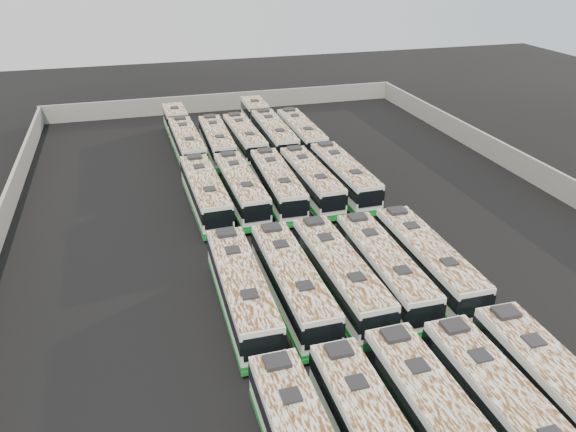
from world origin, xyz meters
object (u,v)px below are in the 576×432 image
at_px(bus_midfront_left, 292,283).
at_px(bus_midfront_far_right, 427,261).
at_px(bus_front_far_right, 563,399).
at_px(bus_midback_left, 241,188).
at_px(bus_back_left, 217,142).
at_px(bus_front_center, 443,429).
at_px(bus_midfront_right, 384,269).
at_px(bus_midfront_center, 339,275).
at_px(bus_midback_far_right, 344,176).
at_px(bus_back_far_right, 301,134).
at_px(bus_midfront_far_left, 241,291).
at_px(bus_back_far_left, 183,135).
at_px(bus_midback_right, 311,181).
at_px(bus_back_center, 244,139).
at_px(bus_midback_far_left, 205,193).
at_px(bus_midback_center, 277,184).
at_px(bus_front_right, 508,416).
at_px(bus_back_right, 267,127).

xyz_separation_m(bus_midfront_left, bus_midfront_far_right, (8.96, 0.07, -0.01)).
height_order(bus_front_far_right, bus_midback_left, bus_front_far_right).
bearing_deg(bus_back_left, bus_front_far_right, -76.32).
height_order(bus_front_center, bus_midfront_right, bus_front_center).
bearing_deg(bus_back_left, bus_midfront_center, -82.81).
bearing_deg(bus_midback_far_right, bus_back_far_right, 89.66).
height_order(bus_midfront_far_left, bus_back_far_left, bus_midfront_far_left).
distance_m(bus_midback_right, bus_back_center, 12.73).
bearing_deg(bus_midback_left, bus_back_far_left, 99.67).
distance_m(bus_midback_far_left, bus_back_left, 12.85).
height_order(bus_midback_far_left, bus_back_far_right, bus_midback_far_left).
bearing_deg(bus_back_center, bus_midfront_left, -97.42).
relative_size(bus_midback_left, bus_back_center, 1.02).
xyz_separation_m(bus_midfront_right, bus_midfront_far_right, (3.02, 0.06, 0.01)).
distance_m(bus_midback_center, bus_midback_far_right, 5.96).
xyz_separation_m(bus_midfront_left, bus_back_far_right, (8.91, 26.86, -0.01)).
relative_size(bus_front_center, bus_midfront_left, 1.01).
xyz_separation_m(bus_front_center, bus_front_right, (3.08, -0.10, -0.02)).
distance_m(bus_midback_left, bus_back_right, 16.49).
bearing_deg(bus_front_right, bus_midfront_far_right, 76.13).
bearing_deg(bus_back_far_right, bus_midfront_far_left, -113.57).
relative_size(bus_midfront_far_left, bus_midback_center, 1.02).
bearing_deg(bus_midfront_right, bus_back_far_left, 107.43).
distance_m(bus_midfront_far_right, bus_midback_center, 15.76).
distance_m(bus_midfront_center, bus_back_far_left, 30.52).
bearing_deg(bus_front_far_right, bus_back_right, 94.96).
height_order(bus_front_far_right, bus_back_center, bus_front_far_right).
xyz_separation_m(bus_front_center, bus_midfront_far_right, (6.03, 12.42, -0.02)).
bearing_deg(bus_back_right, bus_midfront_far_left, -106.26).
xyz_separation_m(bus_midfront_right, bus_midback_far_right, (3.07, 14.76, 0.01)).
distance_m(bus_front_center, bus_midfront_left, 12.69).
bearing_deg(bus_back_center, bus_midback_center, -90.65).
distance_m(bus_midfront_right, bus_back_left, 27.63).
height_order(bus_front_far_right, bus_midback_center, bus_front_far_right).
xyz_separation_m(bus_back_left, bus_back_center, (2.86, 0.07, -0.01)).
distance_m(bus_midfront_far_left, bus_midfront_far_right, 12.02).
distance_m(bus_back_far_left, bus_back_left, 4.25).
bearing_deg(bus_midfront_center, bus_midfront_right, -1.47).
bearing_deg(bus_midback_right, bus_midback_far_right, -0.27).
bearing_deg(bus_front_far_right, bus_midfront_center, 116.75).
relative_size(bus_front_far_right, bus_midback_far_left, 1.00).
height_order(bus_midfront_center, bus_back_far_right, bus_midfront_center).
height_order(bus_midback_left, bus_back_left, bus_midback_left).
height_order(bus_midfront_far_right, bus_midback_right, bus_midfront_far_right).
bearing_deg(bus_midback_far_left, bus_midfront_far_left, -91.69).
distance_m(bus_midback_far_right, bus_back_right, 15.54).
height_order(bus_midback_right, bus_midback_far_right, bus_midback_far_right).
xyz_separation_m(bus_midfront_left, bus_back_far_left, (-3.01, 29.95, -0.02)).
height_order(bus_midfront_left, bus_midback_center, bus_midfront_left).
bearing_deg(bus_front_center, bus_midfront_left, 102.49).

